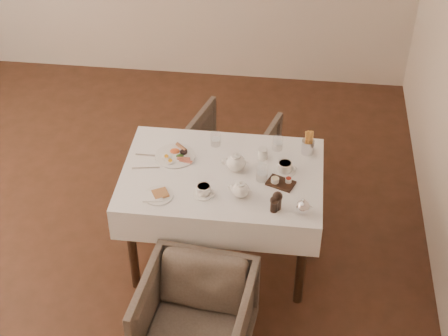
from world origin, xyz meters
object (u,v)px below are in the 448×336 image
breakfast_plate (176,155)px  table (222,187)px  armchair_far (232,152)px  armchair_near (196,319)px  teapot_centre (236,162)px

breakfast_plate → table: bearing=-44.5°
armchair_far → breakfast_plate: 0.90m
table → armchair_near: bearing=-94.0°
armchair_near → armchair_far: bearing=95.4°
breakfast_plate → armchair_near: bearing=-96.2°
table → teapot_centre: 0.21m
armchair_far → teapot_centre: 0.97m
breakfast_plate → teapot_centre: 0.42m
breakfast_plate → armchair_far: bearing=45.1°
breakfast_plate → teapot_centre: (0.41, -0.10, 0.06)m
table → armchair_far: bearing=91.8°
table → breakfast_plate: (-0.32, 0.13, 0.13)m
armchair_near → armchair_far: (0.03, 1.65, -0.02)m
table → armchair_far: table is taller
table → teapot_centre: size_ratio=7.45×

